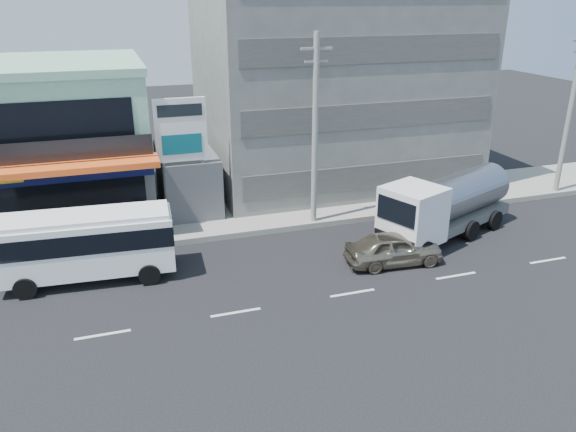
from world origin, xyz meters
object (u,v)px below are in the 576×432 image
at_px(shop_building, 32,144).
at_px(utility_pole_near, 315,132).
at_px(utility_pole_far, 570,112).
at_px(tanker_truck, 444,205).
at_px(minibus, 87,241).
at_px(billboard, 181,137).
at_px(motorcycle_rider, 117,243).
at_px(sedan, 394,248).
at_px(satellite_dish, 188,154).
at_px(concrete_building, 333,72).

height_order(shop_building, utility_pole_near, utility_pole_near).
relative_size(shop_building, utility_pole_far, 1.24).
bearing_deg(tanker_truck, shop_building, 152.99).
relative_size(utility_pole_near, minibus, 1.35).
xyz_separation_m(billboard, utility_pole_far, (22.50, -1.80, 0.22)).
xyz_separation_m(utility_pole_near, motorcycle_rider, (-10.17, -0.75, -4.42)).
bearing_deg(minibus, tanker_truck, -2.60).
distance_m(sedan, tanker_truck, 4.34).
bearing_deg(sedan, shop_building, 57.30).
bearing_deg(motorcycle_rider, satellite_dish, 46.24).
distance_m(utility_pole_near, minibus, 12.16).
bearing_deg(minibus, billboard, 42.76).
height_order(concrete_building, sedan, concrete_building).
xyz_separation_m(billboard, utility_pole_near, (6.50, -1.80, 0.22)).
bearing_deg(sedan, tanker_truck, -58.33).
xyz_separation_m(satellite_dish, billboard, (-0.50, -1.80, 1.35)).
bearing_deg(utility_pole_near, satellite_dish, 149.04).
bearing_deg(utility_pole_far, satellite_dish, 170.71).
bearing_deg(tanker_truck, utility_pole_near, 148.44).
xyz_separation_m(concrete_building, sedan, (-2.08, -13.03, -6.23)).
bearing_deg(shop_building, utility_pole_near, -25.06).
height_order(billboard, sedan, billboard).
distance_m(satellite_dish, tanker_truck, 13.77).
distance_m(utility_pole_far, motorcycle_rider, 26.55).
xyz_separation_m(shop_building, tanker_truck, (19.67, -10.03, -2.25)).
relative_size(satellite_dish, tanker_truck, 0.18).
xyz_separation_m(shop_building, minibus, (2.62, -9.26, -2.18)).
distance_m(utility_pole_far, minibus, 27.71).
height_order(shop_building, motorcycle_rider, shop_building).
xyz_separation_m(utility_pole_near, sedan, (1.92, -5.43, -4.38)).
relative_size(shop_building, utility_pole_near, 1.24).
bearing_deg(concrete_building, minibus, -146.16).
xyz_separation_m(satellite_dish, motorcycle_rider, (-4.17, -4.35, -2.84)).
xyz_separation_m(concrete_building, motorcycle_rider, (-14.17, -8.35, -6.27)).
height_order(tanker_truck, motorcycle_rider, tanker_truck).
bearing_deg(satellite_dish, utility_pole_near, -30.96).
distance_m(concrete_building, tanker_truck, 12.38).
bearing_deg(concrete_building, tanker_truck, -81.43).
height_order(utility_pole_far, minibus, utility_pole_far).
xyz_separation_m(satellite_dish, utility_pole_far, (22.00, -3.60, 1.57)).
relative_size(utility_pole_near, tanker_truck, 1.17).
height_order(billboard, motorcycle_rider, billboard).
height_order(billboard, tanker_truck, billboard).
height_order(concrete_building, billboard, concrete_building).
relative_size(satellite_dish, utility_pole_near, 0.15).
bearing_deg(billboard, shop_building, 147.68).
relative_size(billboard, utility_pole_far, 0.69).
bearing_deg(motorcycle_rider, minibus, -121.72).
bearing_deg(shop_building, tanker_truck, -27.01).
height_order(shop_building, minibus, shop_building).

